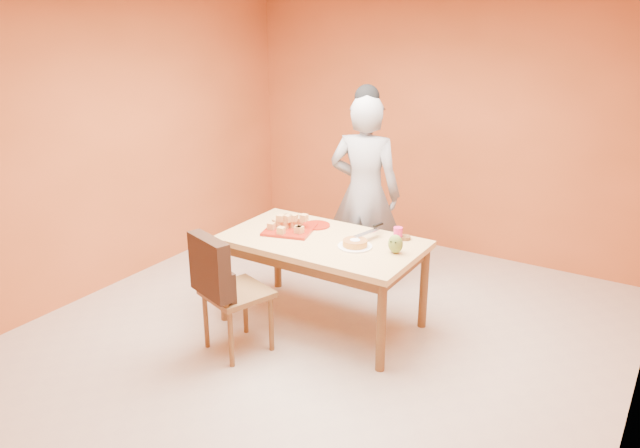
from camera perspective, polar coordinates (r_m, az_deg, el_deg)
The scene contains 15 objects.
floor at distance 5.08m, azimuth -0.40°, elevation -10.73°, with size 5.00×5.00×0.00m, color beige.
wall_back at distance 6.75m, azimuth 11.13°, elevation 8.85°, with size 4.50×4.50×0.00m, color #C95F2E.
wall_left at distance 6.03m, azimuth -18.96°, elevation 6.90°, with size 5.00×5.00×0.00m, color #C95F2E.
dining_table at distance 5.08m, azimuth 0.23°, elevation -2.38°, with size 1.60×0.90×0.76m.
dining_chair at distance 4.79m, azimuth -7.78°, elevation -6.05°, with size 0.58×0.65×0.98m.
pastry_pile at distance 5.21m, azimuth -2.80°, elevation 0.20°, with size 0.35×0.35×0.11m, color tan, non-canonical shape.
person at distance 5.74m, azimuth 4.11°, elevation 2.78°, with size 0.66×0.44×1.82m, color gray.
pastry_platter at distance 5.23m, azimuth -2.79°, elevation -0.50°, with size 0.38×0.38×0.02m, color maroon.
red_dinner_plate at distance 5.34m, azimuth -0.33°, elevation -0.11°, with size 0.23×0.23×0.01m, color maroon.
white_cake_plate at distance 4.89m, azimuth 3.22°, elevation -2.05°, with size 0.27×0.27×0.01m, color white.
sponge_cake at distance 4.88m, azimuth 3.22°, elevation -1.74°, with size 0.19×0.19×0.04m, color gold.
cake_server at distance 5.01m, azimuth 4.32°, elevation -0.81°, with size 0.05×0.28×0.01m, color silver.
egg_ornament at distance 4.78m, azimuth 6.92°, elevation -1.82°, with size 0.12×0.09×0.15m, color olive.
magenta_glass at distance 5.06m, azimuth 7.14°, elevation -0.87°, with size 0.07×0.07×0.10m, color #D8206C.
checker_tin at distance 5.08m, azimuth 7.76°, elevation -1.24°, with size 0.09×0.09×0.03m, color #351E0E.
Camera 1 is at (2.35, -3.71, 2.57)m, focal length 35.00 mm.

